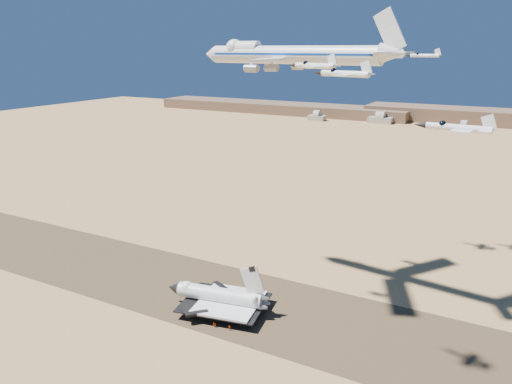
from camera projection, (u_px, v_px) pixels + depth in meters
The scene contains 14 objects.
ground at pixel (204, 292), 196.14m from camera, with size 1200.00×1200.00×0.00m, color tan.
runway at pixel (204, 292), 196.13m from camera, with size 600.00×50.00×0.06m, color brown.
ridgeline at pixel (491, 120), 609.42m from camera, with size 960.00×90.00×18.00m.
hangars at pixel (376, 120), 628.07m from camera, with size 200.50×29.50×30.00m.
shuttle at pixel (219, 297), 181.40m from camera, with size 39.14×28.56×19.26m.
carrier_747 at pixel (285, 55), 181.97m from camera, with size 83.06×63.72×20.63m.
crew_a at pixel (214, 324), 171.40m from camera, with size 0.65×0.43×1.80m, color #E2480D.
crew_b at pixel (215, 325), 170.89m from camera, with size 0.77×0.44×1.58m, color #E2480D.
crew_c at pixel (229, 328), 169.02m from camera, with size 1.07×0.55×1.82m, color #E2480D.
chase_jet_a at pixel (314, 66), 128.86m from camera, with size 15.45×9.00×3.94m.
chase_jet_b at pixel (344, 73), 107.78m from camera, with size 14.58×8.34×3.69m.
chase_jet_c at pixel (457, 128), 92.74m from camera, with size 14.85×8.07×3.70m.
chase_jet_d at pixel (388, 56), 215.72m from camera, with size 15.95×8.79×3.98m.
chase_jet_e at pixel (424, 55), 214.65m from camera, with size 15.61×8.56×3.89m.
Camera 1 is at (102.40, -146.30, 92.41)m, focal length 35.00 mm.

